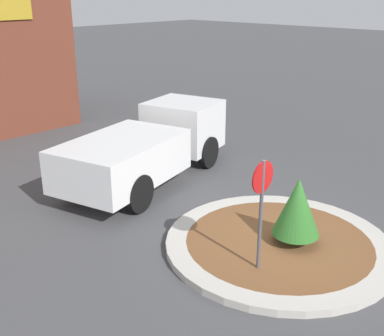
# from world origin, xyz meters

# --- Properties ---
(ground_plane) EXTENTS (120.00, 120.00, 0.00)m
(ground_plane) POSITION_xyz_m (0.00, 0.00, 0.00)
(ground_plane) COLOR #474749
(traffic_island) EXTENTS (4.94, 4.94, 0.16)m
(traffic_island) POSITION_xyz_m (0.00, 0.00, 0.08)
(traffic_island) COLOR #BCB7AD
(traffic_island) RESTS_ON ground_plane
(stop_sign) EXTENTS (0.62, 0.07, 2.41)m
(stop_sign) POSITION_xyz_m (-1.19, -0.32, 1.64)
(stop_sign) COLOR #4C4C51
(stop_sign) RESTS_ON ground_plane
(island_shrub) EXTENTS (1.01, 1.01, 1.49)m
(island_shrub) POSITION_xyz_m (0.17, -0.29, 1.02)
(island_shrub) COLOR brown
(island_shrub) RESTS_ON traffic_island
(utility_truck) EXTENTS (6.40, 3.57, 1.97)m
(utility_truck) POSITION_xyz_m (0.76, 5.06, 1.06)
(utility_truck) COLOR white
(utility_truck) RESTS_ON ground_plane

